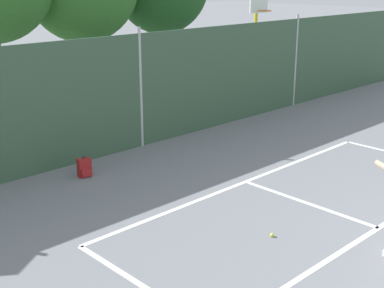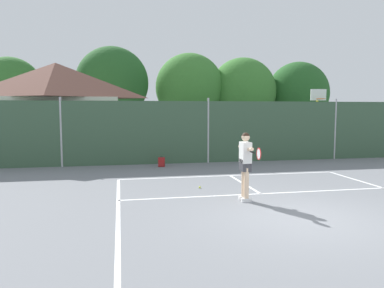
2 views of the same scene
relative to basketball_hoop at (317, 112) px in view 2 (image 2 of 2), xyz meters
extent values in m
plane|color=slate|center=(-6.46, -10.63, -2.31)|extent=(120.00, 120.00, 0.00)
cube|color=white|center=(-6.46, -5.13, -2.31)|extent=(8.20, 0.10, 0.01)
cube|color=white|center=(-10.56, -10.63, -2.31)|extent=(0.10, 11.00, 0.01)
cube|color=white|center=(-6.46, -8.16, -2.31)|extent=(8.20, 0.10, 0.01)
cube|color=white|center=(-6.46, -6.67, -2.31)|extent=(0.10, 2.97, 0.01)
cube|color=#38563D|center=(-6.46, -1.63, -0.89)|extent=(26.00, 0.05, 2.85)
cylinder|color=#B2B2B7|center=(-12.96, -1.63, -0.81)|extent=(0.09, 0.09, 3.00)
cylinder|color=#B2B2B7|center=(-6.46, -1.63, -0.81)|extent=(0.09, 0.09, 3.00)
cylinder|color=#B2B2B7|center=(0.04, -1.63, -0.81)|extent=(0.09, 0.09, 3.00)
cylinder|color=yellow|center=(0.00, 0.06, -0.79)|extent=(0.12, 0.12, 3.05)
cube|color=white|center=(0.00, -0.04, 0.94)|extent=(0.90, 0.06, 0.60)
torus|color=#D85919|center=(0.00, -0.31, 0.72)|extent=(0.48, 0.48, 0.02)
cube|color=silver|center=(-13.58, 1.40, -0.78)|extent=(6.06, 4.22, 3.05)
pyramid|color=brown|center=(-13.58, 1.40, 1.61)|extent=(6.54, 4.56, 1.74)
cylinder|color=brown|center=(-17.76, 8.97, -1.30)|extent=(0.36, 0.36, 2.02)
ellipsoid|color=#2D6628|center=(-17.76, 8.97, 1.54)|extent=(4.33, 3.89, 4.33)
cylinder|color=brown|center=(-10.94, 8.97, -1.22)|extent=(0.36, 0.36, 2.18)
ellipsoid|color=#235623|center=(-10.94, 8.97, 2.05)|extent=(5.14, 4.62, 5.14)
cylinder|color=brown|center=(-5.31, 8.97, -1.34)|extent=(0.36, 0.36, 1.94)
ellipsoid|color=#38752D|center=(-5.31, 8.97, 1.78)|extent=(5.07, 4.56, 5.07)
cylinder|color=brown|center=(-1.15, 8.97, -1.49)|extent=(0.36, 0.36, 1.64)
ellipsoid|color=#38752D|center=(-1.15, 8.97, 1.52)|extent=(5.15, 4.63, 5.15)
cylinder|color=brown|center=(3.45, 8.97, -1.47)|extent=(0.36, 0.36, 1.67)
ellipsoid|color=#235623|center=(3.45, 8.97, 1.44)|extent=(4.90, 4.41, 4.90)
cube|color=silver|center=(-7.19, -8.73, -2.26)|extent=(0.26, 0.13, 0.10)
cube|color=silver|center=(-7.19, -8.97, -2.26)|extent=(0.26, 0.13, 0.10)
cylinder|color=beige|center=(-7.19, -8.73, -1.80)|extent=(0.13, 0.13, 0.82)
cylinder|color=beige|center=(-7.19, -8.97, -1.80)|extent=(0.13, 0.13, 0.82)
cube|color=#38383D|center=(-7.19, -8.85, -1.33)|extent=(0.25, 0.37, 0.32)
cube|color=silver|center=(-7.19, -8.85, -0.99)|extent=(0.25, 0.41, 0.56)
sphere|color=beige|center=(-7.19, -8.85, -0.58)|extent=(0.22, 0.22, 0.22)
sphere|color=black|center=(-7.19, -8.85, -0.56)|extent=(0.21, 0.21, 0.21)
cylinder|color=beige|center=(-7.17, -9.05, -0.89)|extent=(0.11, 0.56, 0.17)
cylinder|color=beige|center=(-7.18, -8.57, -0.94)|extent=(0.10, 0.51, 0.22)
cylinder|color=black|center=(-7.15, -9.25, -0.94)|extent=(0.04, 0.30, 0.04)
torus|color=red|center=(-7.11, -9.60, -0.94)|extent=(0.03, 0.30, 0.30)
cylinder|color=silver|center=(-7.11, -9.60, -0.94)|extent=(0.01, 0.26, 0.26)
sphere|color=#CCE033|center=(-8.05, -7.07, -2.28)|extent=(0.07, 0.07, 0.07)
cube|color=maroon|center=(-8.73, -2.47, -2.11)|extent=(0.31, 0.23, 0.40)
cube|color=maroon|center=(-8.76, -2.59, -2.19)|extent=(0.23, 0.10, 0.18)
torus|color=black|center=(-8.73, -2.47, -1.89)|extent=(0.09, 0.03, 0.09)
camera|label=1|loc=(-14.65, -11.99, 1.90)|focal=50.26mm
camera|label=2|loc=(-10.49, -18.14, 0.16)|focal=34.34mm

